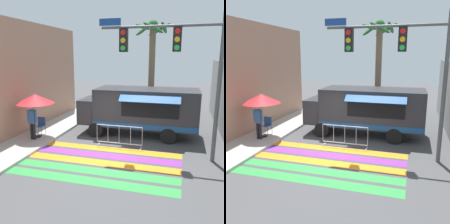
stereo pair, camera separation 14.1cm
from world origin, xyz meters
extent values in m
plane|color=#4C4C4F|center=(0.00, 0.00, 0.00)|extent=(60.00, 60.00, 0.00)
cube|color=#B7B5AD|center=(-5.23, 0.00, 0.06)|extent=(4.40, 16.00, 0.12)
cube|color=tan|center=(-5.21, 0.00, 2.99)|extent=(0.25, 16.00, 5.99)
cube|color=green|center=(0.00, -2.59, 0.00)|extent=(6.40, 0.56, 0.01)
cube|color=green|center=(0.00, -1.83, 0.00)|extent=(6.40, 0.56, 0.01)
cube|color=orange|center=(0.00, -1.07, 0.00)|extent=(6.40, 0.56, 0.01)
cube|color=purple|center=(0.00, -0.31, 0.00)|extent=(6.40, 0.56, 0.01)
cube|color=orange|center=(0.00, 0.45, 0.00)|extent=(6.40, 0.56, 0.01)
cube|color=#2D2D33|center=(1.27, 3.04, 1.55)|extent=(5.24, 2.33, 1.92)
cube|color=#2D2D33|center=(-1.35, 3.04, 1.24)|extent=(1.85, 2.15, 1.29)
cube|color=#1E232D|center=(-2.23, 3.04, 1.56)|extent=(0.06, 1.87, 0.49)
cube|color=black|center=(1.57, 1.86, 1.69)|extent=(2.78, 0.03, 0.86)
cube|color=#194C8C|center=(1.57, 1.66, 2.20)|extent=(2.88, 0.43, 0.31)
cube|color=#194C8C|center=(1.27, 1.87, 0.77)|extent=(5.24, 0.01, 0.24)
cylinder|color=black|center=(-1.20, 1.97, 0.39)|extent=(0.78, 0.22, 0.78)
cylinder|color=black|center=(-1.20, 4.12, 0.39)|extent=(0.78, 0.22, 0.78)
cylinder|color=black|center=(2.50, 1.97, 0.39)|extent=(0.78, 0.22, 0.78)
cylinder|color=black|center=(2.50, 4.12, 0.39)|extent=(0.78, 0.22, 0.78)
cylinder|color=#515456|center=(4.37, 0.33, 2.89)|extent=(0.16, 0.16, 5.78)
cylinder|color=#515456|center=(2.04, 0.33, 5.28)|extent=(4.65, 0.11, 0.11)
cube|color=black|center=(2.74, 0.30, 4.77)|extent=(0.32, 0.28, 0.90)
cylinder|color=red|center=(2.74, 0.16, 5.07)|extent=(0.20, 0.02, 0.20)
cylinder|color=#F2A519|center=(2.74, 0.16, 4.77)|extent=(0.20, 0.02, 0.20)
cylinder|color=green|center=(2.74, 0.16, 4.47)|extent=(0.20, 0.02, 0.20)
cube|color=black|center=(0.64, 0.30, 4.77)|extent=(0.32, 0.28, 0.90)
cylinder|color=red|center=(0.64, 0.16, 5.07)|extent=(0.20, 0.02, 0.20)
cylinder|color=#F2A519|center=(0.64, 0.16, 4.77)|extent=(0.20, 0.02, 0.20)
cylinder|color=green|center=(0.64, 0.16, 4.47)|extent=(0.20, 0.02, 0.20)
cube|color=navy|center=(0.06, 0.31, 5.50)|extent=(0.90, 0.02, 0.28)
cylinder|color=black|center=(-3.96, 0.81, 0.15)|extent=(0.36, 0.36, 0.06)
cylinder|color=#B2B2B7|center=(-3.96, 0.81, 1.23)|extent=(0.04, 0.04, 2.21)
cone|color=red|center=(-3.96, 0.81, 2.10)|extent=(1.89, 1.89, 0.47)
cylinder|color=#4C4C51|center=(-4.26, 0.99, 0.35)|extent=(0.02, 0.02, 0.45)
cylinder|color=#4C4C51|center=(-3.84, 0.99, 0.35)|extent=(0.02, 0.02, 0.45)
cylinder|color=#4C4C51|center=(-4.26, 1.42, 0.35)|extent=(0.02, 0.02, 0.45)
cylinder|color=#4C4C51|center=(-3.84, 1.42, 0.35)|extent=(0.02, 0.02, 0.45)
cube|color=#2D5999|center=(-4.05, 1.20, 0.59)|extent=(0.45, 0.45, 0.03)
cube|color=#2D5999|center=(-4.05, 1.41, 0.82)|extent=(0.45, 0.03, 0.43)
cylinder|color=black|center=(-4.03, 0.44, 0.53)|extent=(0.13, 0.13, 0.83)
cylinder|color=black|center=(-3.88, 0.44, 0.53)|extent=(0.13, 0.13, 0.83)
cube|color=#33598C|center=(-3.96, 0.44, 1.28)|extent=(0.34, 0.20, 0.67)
cylinder|color=#33598C|center=(-4.18, 0.44, 1.31)|extent=(0.09, 0.09, 0.57)
cylinder|color=#33598C|center=(-3.74, 0.44, 1.31)|extent=(0.09, 0.09, 0.57)
sphere|color=tan|center=(-3.96, 0.44, 1.76)|extent=(0.23, 0.23, 0.23)
cylinder|color=#B7BABF|center=(0.33, 0.87, 1.02)|extent=(2.16, 0.04, 0.04)
cylinder|color=#B7BABF|center=(0.33, 0.87, 0.19)|extent=(2.16, 0.04, 0.04)
cylinder|color=#B7BABF|center=(-0.75, 0.87, 0.60)|extent=(0.02, 0.02, 0.83)
cylinder|color=#B7BABF|center=(-0.21, 0.87, 0.60)|extent=(0.02, 0.02, 0.83)
cylinder|color=#B7BABF|center=(0.33, 0.87, 0.60)|extent=(0.02, 0.02, 0.83)
cylinder|color=#B7BABF|center=(0.87, 0.87, 0.60)|extent=(0.02, 0.02, 0.83)
cylinder|color=#B7BABF|center=(1.41, 0.87, 0.60)|extent=(0.02, 0.02, 0.83)
cube|color=#B7BABF|center=(-0.70, 0.87, 0.01)|extent=(0.06, 0.44, 0.03)
cube|color=#B7BABF|center=(1.36, 0.87, 0.01)|extent=(0.06, 0.44, 0.03)
cylinder|color=#7A664C|center=(1.09, 6.10, 2.94)|extent=(0.39, 0.39, 5.87)
sphere|color=#2D6B33|center=(1.09, 6.10, 6.02)|extent=(0.60, 0.60, 0.60)
ellipsoid|color=#2D6B33|center=(1.76, 6.01, 5.82)|extent=(0.41, 1.36, 0.73)
ellipsoid|color=#2D6B33|center=(1.39, 6.86, 5.81)|extent=(1.56, 0.80, 0.88)
ellipsoid|color=#2D6B33|center=(0.42, 6.46, 5.77)|extent=(0.90, 1.39, 0.94)
ellipsoid|color=#2D6B33|center=(0.56, 5.56, 5.87)|extent=(1.25, 1.24, 0.63)
ellipsoid|color=#2D6B33|center=(1.18, 5.45, 5.78)|extent=(1.30, 0.40, 0.81)
camera|label=1|loc=(3.05, -9.85, 4.14)|focal=40.00mm
camera|label=2|loc=(3.19, -9.81, 4.14)|focal=40.00mm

